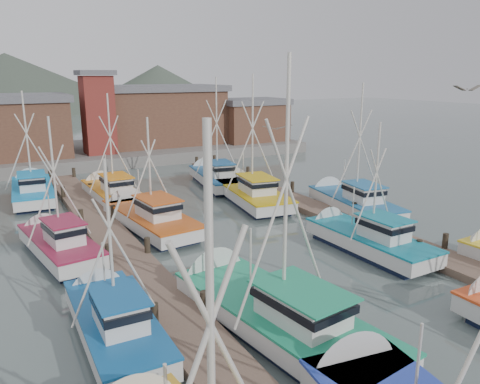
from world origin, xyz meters
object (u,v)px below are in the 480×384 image
boat_4 (269,311)px  boat_12 (111,192)px  lookout_tower (98,112)px  boat_8 (147,217)px

boat_4 → boat_12: (-0.68, 21.17, -0.01)m
boat_12 → lookout_tower: bearing=77.3°
boat_4 → boat_12: boat_4 is taller
boat_4 → lookout_tower: bearing=79.2°
boat_4 → boat_12: bearing=84.3°
boat_8 → boat_12: (-0.42, 7.31, 0.00)m
lookout_tower → boat_4: (-2.09, -36.69, -4.86)m
lookout_tower → boat_12: 16.50m
lookout_tower → boat_4: 37.07m
boat_4 → boat_12: size_ratio=1.23×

